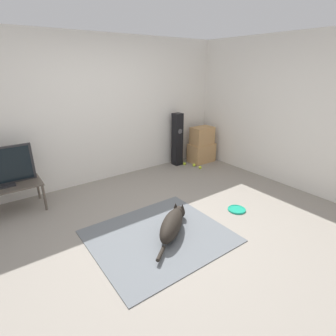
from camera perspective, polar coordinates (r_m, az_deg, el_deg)
The scene contains 13 objects.
ground_plane at distance 3.58m, azimuth -0.17°, elevation -13.06°, with size 12.00×12.00×0.00m, color gray.
wall_back at distance 4.88m, azimuth -15.16°, elevation 11.73°, with size 8.00×0.06×2.55m.
wall_right at distance 5.01m, azimuth 25.09°, elevation 10.74°, with size 0.06×8.00×2.55m.
area_rug at distance 3.45m, azimuth -1.92°, elevation -14.55°, with size 1.66×1.46×0.01m.
dog at distance 3.43m, azimuth 0.96°, elevation -12.00°, with size 0.88×0.72×0.27m.
frisbee at distance 4.12m, azimuth 14.73°, elevation -8.72°, with size 0.27×0.27×0.03m.
cardboard_box_lower at distance 5.96m, azimuth 7.28°, elevation 3.32°, with size 0.56×0.37×0.41m.
cardboard_box_upper at distance 5.84m, azimuth 7.45°, elevation 7.00°, with size 0.48×0.31×0.38m.
floor_speaker at distance 5.63m, azimuth 2.03°, elevation 6.20°, with size 0.18×0.19×1.12m.
tv_stand at distance 4.42m, azimuth -32.16°, elevation -3.97°, with size 0.99×0.52×0.43m.
tennis_ball_by_boxes at distance 5.56m, azimuth 7.01°, elevation 0.14°, with size 0.07×0.07×0.07m.
tennis_ball_near_speaker at distance 5.68m, azimuth 5.68°, elevation 0.66°, with size 0.07×0.07×0.07m.
tennis_ball_loose_on_carpet at distance 5.75m, azimuth 3.60°, elevation 0.96°, with size 0.07×0.07×0.07m.
Camera 1 is at (-1.74, -2.40, 2.02)m, focal length 28.00 mm.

